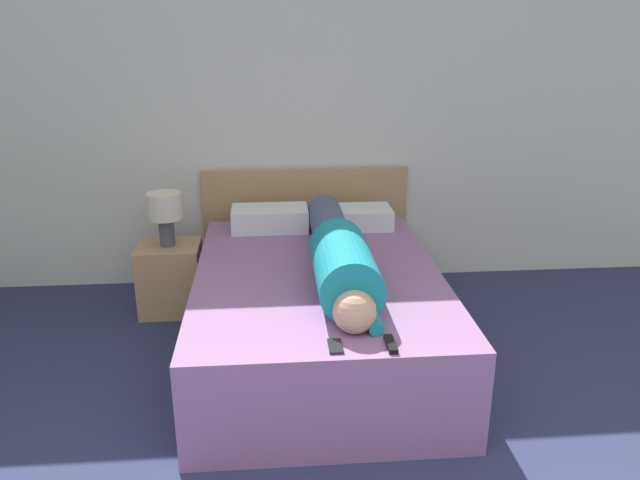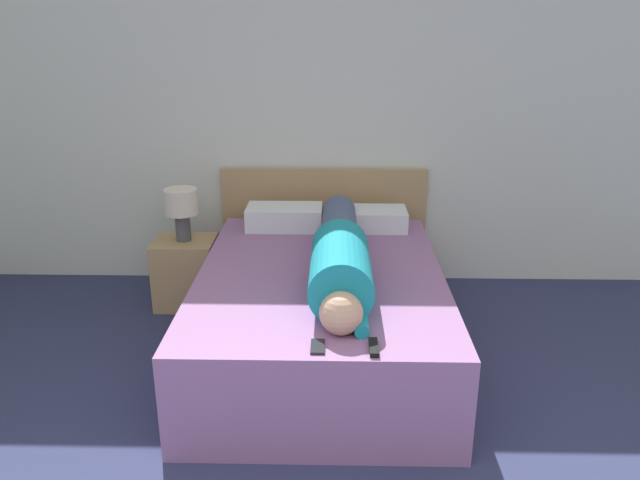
{
  "view_description": "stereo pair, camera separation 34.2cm",
  "coord_description": "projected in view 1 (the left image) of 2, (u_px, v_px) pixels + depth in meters",
  "views": [
    {
      "loc": [
        -0.11,
        -0.74,
        1.95
      ],
      "look_at": [
        0.16,
        2.48,
        0.8
      ],
      "focal_mm": 35.0,
      "sensor_mm": 36.0,
      "label": 1
    },
    {
      "loc": [
        0.24,
        -0.75,
        1.95
      ],
      "look_at": [
        0.16,
        2.48,
        0.8
      ],
      "focal_mm": 35.0,
      "sensor_mm": 36.0,
      "label": 2
    }
  ],
  "objects": [
    {
      "name": "wall_back",
      "position": [
        282.0,
        113.0,
        4.56
      ],
      "size": [
        6.3,
        0.06,
        2.6
      ],
      "color": "silver",
      "rests_on": "ground_plane"
    },
    {
      "name": "bed",
      "position": [
        318.0,
        314.0,
        3.75
      ],
      "size": [
        1.43,
        2.03,
        0.55
      ],
      "color": "#936699",
      "rests_on": "ground_plane"
    },
    {
      "name": "headboard",
      "position": [
        306.0,
        226.0,
        4.79
      ],
      "size": [
        1.55,
        0.04,
        0.89
      ],
      "color": "tan",
      "rests_on": "ground_plane"
    },
    {
      "name": "nightstand",
      "position": [
        171.0,
        278.0,
        4.34
      ],
      "size": [
        0.42,
        0.37,
        0.49
      ],
      "color": "tan",
      "rests_on": "ground_plane"
    },
    {
      "name": "table_lamp",
      "position": [
        165.0,
        211.0,
        4.18
      ],
      "size": [
        0.23,
        0.23,
        0.37
      ],
      "color": "#4C4C51",
      "rests_on": "nightstand"
    },
    {
      "name": "person_lying",
      "position": [
        339.0,
        255.0,
        3.52
      ],
      "size": [
        0.32,
        1.71,
        0.32
      ],
      "color": "tan",
      "rests_on": "bed"
    },
    {
      "name": "pillow_near_headboard",
      "position": [
        270.0,
        219.0,
        4.37
      ],
      "size": [
        0.53,
        0.29,
        0.16
      ],
      "color": "white",
      "rests_on": "bed"
    },
    {
      "name": "pillow_second",
      "position": [
        356.0,
        217.0,
        4.42
      ],
      "size": [
        0.5,
        0.29,
        0.14
      ],
      "color": "white",
      "rests_on": "bed"
    },
    {
      "name": "tv_remote",
      "position": [
        391.0,
        344.0,
        2.81
      ],
      "size": [
        0.04,
        0.15,
        0.02
      ],
      "color": "black",
      "rests_on": "bed"
    },
    {
      "name": "cell_phone",
      "position": [
        335.0,
        346.0,
        2.81
      ],
      "size": [
        0.06,
        0.13,
        0.01
      ],
      "color": "black",
      "rests_on": "bed"
    }
  ]
}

